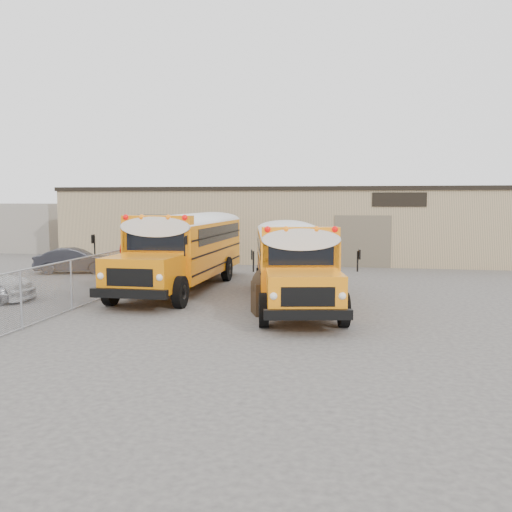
% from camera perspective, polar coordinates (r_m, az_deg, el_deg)
% --- Properties ---
extents(ground, '(120.00, 120.00, 0.00)m').
position_cam_1_polar(ground, '(19.01, -1.69, -6.12)').
color(ground, '#44413F').
rests_on(ground, ground).
extents(warehouse, '(30.20, 10.20, 4.67)m').
position_cam_1_polar(warehouse, '(38.42, 4.63, 3.36)').
color(warehouse, tan).
rests_on(warehouse, ground).
extents(chainlink_fence, '(0.07, 18.07, 1.81)m').
position_cam_1_polar(chainlink_fence, '(23.60, -14.51, -1.78)').
color(chainlink_fence, gray).
rests_on(chainlink_fence, ground).
extents(distant_building_left, '(8.00, 6.00, 3.60)m').
position_cam_1_polar(distant_building_left, '(47.89, -22.32, 2.72)').
color(distant_building_left, gray).
rests_on(distant_building_left, ground).
extents(school_bus_left, '(3.43, 11.37, 3.32)m').
position_cam_1_polar(school_bus_left, '(31.95, -3.34, 2.12)').
color(school_bus_left, orange).
rests_on(school_bus_left, ground).
extents(school_bus_right, '(4.48, 10.68, 3.04)m').
position_cam_1_polar(school_bus_right, '(27.81, 2.74, 1.26)').
color(school_bus_right, orange).
rests_on(school_bus_right, ground).
extents(tarp_bundle, '(1.37, 1.31, 1.63)m').
position_cam_1_polar(tarp_bundle, '(19.38, 1.31, -3.38)').
color(tarp_bundle, black).
rests_on(tarp_bundle, ground).
extents(car_dark, '(4.27, 2.56, 1.33)m').
position_cam_1_polar(car_dark, '(31.78, -17.70, -0.44)').
color(car_dark, black).
rests_on(car_dark, ground).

